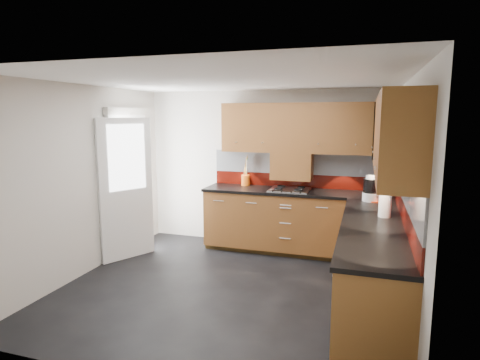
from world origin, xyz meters
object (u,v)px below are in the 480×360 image
(utensil_pot, at_px, (246,179))
(toaster, at_px, (378,187))
(gas_hob, at_px, (289,189))
(food_processor, at_px, (371,189))

(utensil_pot, height_order, toaster, utensil_pot)
(gas_hob, distance_m, food_processor, 1.20)
(utensil_pot, xyz_separation_m, toaster, (1.96, -0.06, -0.01))
(food_processor, bearing_deg, toaster, 79.15)
(toaster, xyz_separation_m, food_processor, (-0.11, -0.58, 0.05))
(utensil_pot, bearing_deg, food_processor, -19.14)
(utensil_pot, distance_m, food_processor, 1.96)
(gas_hob, bearing_deg, food_processor, -20.63)
(gas_hob, bearing_deg, utensil_pot, 163.19)
(gas_hob, relative_size, utensil_pot, 1.20)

